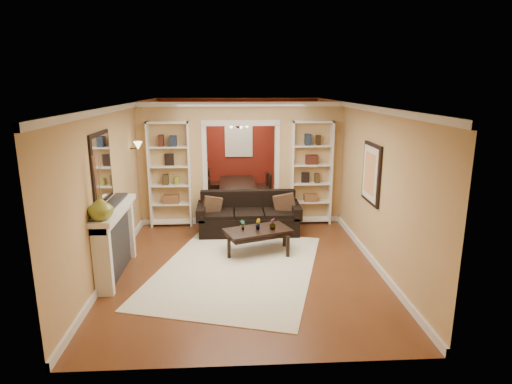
{
  "coord_description": "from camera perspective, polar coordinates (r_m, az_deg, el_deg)",
  "views": [
    {
      "loc": [
        -0.21,
        -8.16,
        3.04
      ],
      "look_at": [
        0.22,
        -0.8,
        1.2
      ],
      "focal_mm": 30.0,
      "sensor_mm": 36.0,
      "label": 1
    }
  ],
  "objects": [
    {
      "name": "plant_center",
      "position": [
        7.9,
        0.22,
        -4.31
      ],
      "size": [
        0.1,
        0.12,
        0.21
      ],
      "primitive_type": "imported",
      "rotation": [
        0.0,
        0.0,
        1.7
      ],
      "color": "#336626",
      "rests_on": "coffee_table"
    },
    {
      "name": "red_back_panel",
      "position": [
        12.25,
        -2.32,
        5.96
      ],
      "size": [
        4.44,
        0.04,
        2.64
      ],
      "primitive_type": "cube",
      "color": "maroon",
      "rests_on": "floor"
    },
    {
      "name": "wall_left",
      "position": [
        8.58,
        -17.03,
        2.06
      ],
      "size": [
        0.0,
        8.0,
        8.0
      ],
      "primitive_type": "plane",
      "rotation": [
        1.57,
        0.0,
        1.57
      ],
      "color": "tan",
      "rests_on": "ground"
    },
    {
      "name": "bookshelf_right",
      "position": [
        9.54,
        7.38,
        2.5
      ],
      "size": [
        0.9,
        0.3,
        2.3
      ],
      "primitive_type": "cube",
      "color": "white",
      "rests_on": "floor"
    },
    {
      "name": "pillow_left",
      "position": [
        8.94,
        -5.86,
        -1.88
      ],
      "size": [
        0.39,
        0.21,
        0.38
      ],
      "primitive_type": "cube",
      "rotation": [
        0.0,
        0.0,
        0.27
      ],
      "color": "brown",
      "rests_on": "sofa"
    },
    {
      "name": "wall_sconce",
      "position": [
        9.0,
        -15.82,
        5.79
      ],
      "size": [
        0.18,
        0.18,
        0.22
      ],
      "primitive_type": "cube",
      "color": "#FFE0A5",
      "rests_on": "wall_left"
    },
    {
      "name": "fireplace",
      "position": [
        7.34,
        -18.08,
        -6.25
      ],
      "size": [
        0.32,
        1.7,
        1.16
      ],
      "primitive_type": "cube",
      "color": "white",
      "rests_on": "floor"
    },
    {
      "name": "wall_front",
      "position": [
        4.49,
        -0.44,
        -8.04
      ],
      "size": [
        8.0,
        0.0,
        8.0
      ],
      "primitive_type": "plane",
      "rotation": [
        -1.57,
        0.0,
        0.0
      ],
      "color": "tan",
      "rests_on": "ground"
    },
    {
      "name": "coffee_table",
      "position": [
        8.01,
        0.22,
        -6.53
      ],
      "size": [
        1.34,
        1.01,
        0.45
      ],
      "primitive_type": "cube",
      "rotation": [
        0.0,
        0.0,
        0.35
      ],
      "color": "black",
      "rests_on": "floor"
    },
    {
      "name": "wall_right",
      "position": [
        8.68,
        13.21,
        2.45
      ],
      "size": [
        0.0,
        8.0,
        8.0
      ],
      "primitive_type": "plane",
      "rotation": [
        1.57,
        0.0,
        -1.57
      ],
      "color": "tan",
      "rests_on": "ground"
    },
    {
      "name": "area_rug",
      "position": [
        7.42,
        -2.59,
        -10.11
      ],
      "size": [
        3.4,
        4.1,
        0.01
      ],
      "primitive_type": "cube",
      "rotation": [
        0.0,
        0.0,
        -0.28
      ],
      "color": "white",
      "rests_on": "floor"
    },
    {
      "name": "partition_wall",
      "position": [
        9.51,
        -2.01,
        3.8
      ],
      "size": [
        4.5,
        0.15,
        2.7
      ],
      "primitive_type": "cube",
      "color": "tan",
      "rests_on": "floor"
    },
    {
      "name": "plant_left",
      "position": [
        7.89,
        -1.79,
        -4.4
      ],
      "size": [
        0.12,
        0.1,
        0.19
      ],
      "primitive_type": "imported",
      "rotation": [
        0.0,
        0.0,
        0.46
      ],
      "color": "#336626",
      "rests_on": "coffee_table"
    },
    {
      "name": "dining_chair_sw",
      "position": [
        11.53,
        -5.07,
        1.0
      ],
      "size": [
        0.55,
        0.55,
        0.9
      ],
      "primitive_type": "cube",
      "rotation": [
        0.0,
        0.0,
        1.28
      ],
      "color": "black",
      "rests_on": "floor"
    },
    {
      "name": "wall_back",
      "position": [
        12.27,
        -2.32,
        6.12
      ],
      "size": [
        8.0,
        0.0,
        8.0
      ],
      "primitive_type": "plane",
      "rotation": [
        1.57,
        0.0,
        0.0
      ],
      "color": "tan",
      "rests_on": "ground"
    },
    {
      "name": "dining_window",
      "position": [
        12.18,
        -2.32,
        7.0
      ],
      "size": [
        0.78,
        0.03,
        0.98
      ],
      "primitive_type": "cube",
      "color": "#8CA5CC",
      "rests_on": "wall_back"
    },
    {
      "name": "dining_chair_nw",
      "position": [
        10.96,
        -5.15,
        -0.0
      ],
      "size": [
        0.44,
        0.44,
        0.78
      ],
      "primitive_type": "cube",
      "rotation": [
        0.0,
        0.0,
        1.71
      ],
      "color": "black",
      "rests_on": "floor"
    },
    {
      "name": "sofa",
      "position": [
        9.0,
        -0.97,
        -2.88
      ],
      "size": [
        2.15,
        0.93,
        0.84
      ],
      "primitive_type": "cube",
      "color": "black",
      "rests_on": "floor"
    },
    {
      "name": "ceiling",
      "position": [
        8.17,
        -1.89,
        11.66
      ],
      "size": [
        8.0,
        8.0,
        0.0
      ],
      "primitive_type": "plane",
      "rotation": [
        3.14,
        0.0,
        0.0
      ],
      "color": "white",
      "rests_on": "ground"
    },
    {
      "name": "dining_chair_ne",
      "position": [
        10.96,
        0.6,
        0.36
      ],
      "size": [
        0.45,
        0.45,
        0.89
      ],
      "primitive_type": "cube",
      "rotation": [
        0.0,
        0.0,
        -1.55
      ],
      "color": "black",
      "rests_on": "floor"
    },
    {
      "name": "plant_right",
      "position": [
        7.92,
        2.23,
        -4.24
      ],
      "size": [
        0.12,
        0.12,
        0.21
      ],
      "primitive_type": "imported",
      "rotation": [
        0.0,
        0.0,
        4.76
      ],
      "color": "#336626",
      "rests_on": "coffee_table"
    },
    {
      "name": "floor",
      "position": [
        8.71,
        -1.75,
        -6.4
      ],
      "size": [
        8.0,
        8.0,
        0.0
      ],
      "primitive_type": "plane",
      "color": "brown",
      "rests_on": "ground"
    },
    {
      "name": "dining_chair_se",
      "position": [
        11.56,
        0.4,
        0.82
      ],
      "size": [
        0.44,
        0.44,
        0.79
      ],
      "primitive_type": "cube",
      "rotation": [
        0.0,
        0.0,
        -1.44
      ],
      "color": "black",
      "rests_on": "floor"
    },
    {
      "name": "mirror",
      "position": [
        7.07,
        -19.92,
        3.1
      ],
      "size": [
        0.03,
        0.95,
        1.1
      ],
      "primitive_type": "cube",
      "color": "silver",
      "rests_on": "wall_left"
    },
    {
      "name": "bookshelf_left",
      "position": [
        9.47,
        -11.4,
        2.26
      ],
      "size": [
        0.9,
        0.3,
        2.3
      ],
      "primitive_type": "cube",
      "color": "white",
      "rests_on": "floor"
    },
    {
      "name": "chandelier",
      "position": [
        10.91,
        -2.23,
        8.67
      ],
      "size": [
        0.5,
        0.5,
        0.3
      ],
      "primitive_type": "cube",
      "color": "#352718",
      "rests_on": "ceiling"
    },
    {
      "name": "vase",
      "position": [
        6.5,
        -20.03,
        -1.93
      ],
      "size": [
        0.44,
        0.44,
        0.37
      ],
      "primitive_type": "imported",
      "rotation": [
        0.0,
        0.0,
        -0.28
      ],
      "color": "olive",
      "rests_on": "fireplace"
    },
    {
      "name": "framed_art",
      "position": [
        7.7,
        15.07,
        2.4
      ],
      "size": [
        0.04,
        0.85,
        1.05
      ],
      "primitive_type": "cube",
      "color": "black",
      "rests_on": "wall_right"
    },
    {
      "name": "pillow_right",
      "position": [
        8.99,
        3.88,
        -1.55
      ],
      "size": [
        0.46,
        0.21,
        0.44
      ],
      "primitive_type": "cube",
      "rotation": [
        0.0,
        0.0,
        -0.2
      ],
      "color": "brown",
      "rests_on": "sofa"
    },
    {
      "name": "dining_table",
      "position": [
        11.27,
        -2.3,
        -0.08
      ],
      "size": [
        1.66,
        0.93,
        0.58
      ],
      "primitive_type": "imported",
      "rotation": [
        0.0,
        0.0,
        1.57
      ],
      "color": "black",
      "rests_on": "floor"
    }
  ]
}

